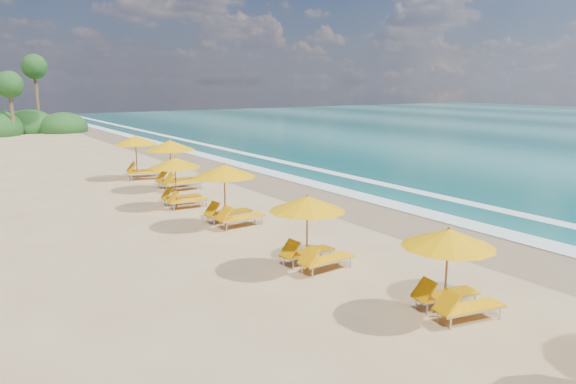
# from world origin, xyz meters

# --- Properties ---
(ground) EXTENTS (160.00, 160.00, 0.00)m
(ground) POSITION_xyz_m (0.00, 0.00, 0.00)
(ground) COLOR tan
(ground) RESTS_ON ground
(wet_sand) EXTENTS (4.00, 160.00, 0.01)m
(wet_sand) POSITION_xyz_m (4.00, 0.00, 0.01)
(wet_sand) COLOR #8E7655
(wet_sand) RESTS_ON ground
(surf_foam) EXTENTS (4.00, 160.00, 0.01)m
(surf_foam) POSITION_xyz_m (6.70, 0.00, 0.03)
(surf_foam) COLOR white
(surf_foam) RESTS_ON ground
(station_1) EXTENTS (2.54, 2.43, 2.12)m
(station_1) POSITION_xyz_m (-1.47, -8.97, 1.19)
(station_1) COLOR olive
(station_1) RESTS_ON ground
(station_2) EXTENTS (2.47, 2.31, 2.19)m
(station_2) POSITION_xyz_m (-2.24, -4.64, 1.23)
(station_2) COLOR olive
(station_2) RESTS_ON ground
(station_3) EXTENTS (2.62, 2.43, 2.37)m
(station_3) POSITION_xyz_m (-1.97, 0.94, 1.33)
(station_3) COLOR olive
(station_3) RESTS_ON ground
(station_4) EXTENTS (2.44, 2.28, 2.19)m
(station_4) POSITION_xyz_m (-2.32, 4.82, 1.23)
(station_4) COLOR olive
(station_4) RESTS_ON ground
(station_5) EXTENTS (2.72, 2.51, 2.52)m
(station_5) POSITION_xyz_m (-1.04, 8.60, 1.41)
(station_5) COLOR olive
(station_5) RESTS_ON ground
(station_6) EXTENTS (2.98, 2.88, 2.41)m
(station_6) POSITION_xyz_m (-1.43, 12.66, 1.35)
(station_6) COLOR olive
(station_6) RESTS_ON ground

